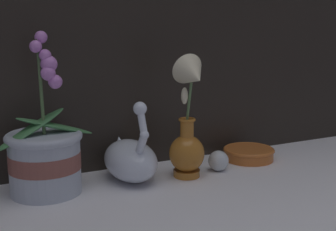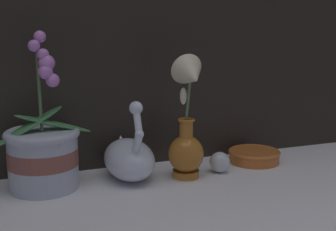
{
  "view_description": "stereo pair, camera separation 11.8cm",
  "coord_description": "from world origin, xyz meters",
  "px_view_note": "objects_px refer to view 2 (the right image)",
  "views": [
    {
      "loc": [
        -0.52,
        -0.99,
        0.41
      ],
      "look_at": [
        0.02,
        0.11,
        0.16
      ],
      "focal_mm": 50.0,
      "sensor_mm": 36.0,
      "label": 1
    },
    {
      "loc": [
        -0.41,
        -1.03,
        0.41
      ],
      "look_at": [
        0.02,
        0.11,
        0.16
      ],
      "focal_mm": 50.0,
      "sensor_mm": 36.0,
      "label": 2
    }
  ],
  "objects_px": {
    "swan_figurine": "(129,157)",
    "glass_sphere": "(220,162)",
    "blue_vase": "(188,129)",
    "orchid_potted_plant": "(43,152)",
    "amber_dish": "(254,155)"
  },
  "relations": [
    {
      "from": "blue_vase",
      "to": "orchid_potted_plant",
      "type": "bearing_deg",
      "value": 171.26
    },
    {
      "from": "swan_figurine",
      "to": "amber_dish",
      "type": "xyz_separation_m",
      "value": [
        0.39,
        0.01,
        -0.04
      ]
    },
    {
      "from": "swan_figurine",
      "to": "glass_sphere",
      "type": "distance_m",
      "value": 0.25
    },
    {
      "from": "blue_vase",
      "to": "glass_sphere",
      "type": "distance_m",
      "value": 0.15
    },
    {
      "from": "orchid_potted_plant",
      "to": "amber_dish",
      "type": "distance_m",
      "value": 0.61
    },
    {
      "from": "orchid_potted_plant",
      "to": "amber_dish",
      "type": "bearing_deg",
      "value": 0.75
    },
    {
      "from": "swan_figurine",
      "to": "blue_vase",
      "type": "bearing_deg",
      "value": -20.61
    },
    {
      "from": "swan_figurine",
      "to": "blue_vase",
      "type": "height_order",
      "value": "blue_vase"
    },
    {
      "from": "swan_figurine",
      "to": "glass_sphere",
      "type": "bearing_deg",
      "value": -9.17
    },
    {
      "from": "blue_vase",
      "to": "amber_dish",
      "type": "xyz_separation_m",
      "value": [
        0.24,
        0.06,
        -0.11
      ]
    },
    {
      "from": "orchid_potted_plant",
      "to": "glass_sphere",
      "type": "xyz_separation_m",
      "value": [
        0.47,
        -0.04,
        -0.06
      ]
    },
    {
      "from": "glass_sphere",
      "to": "amber_dish",
      "type": "relative_size",
      "value": 0.37
    },
    {
      "from": "swan_figurine",
      "to": "glass_sphere",
      "type": "xyz_separation_m",
      "value": [
        0.25,
        -0.04,
        -0.03
      ]
    },
    {
      "from": "orchid_potted_plant",
      "to": "glass_sphere",
      "type": "relative_size",
      "value": 6.81
    },
    {
      "from": "glass_sphere",
      "to": "swan_figurine",
      "type": "bearing_deg",
      "value": 170.83
    }
  ]
}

